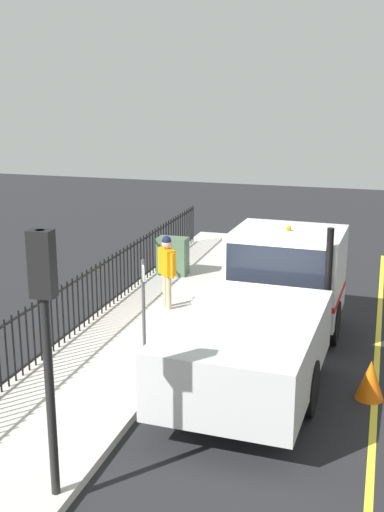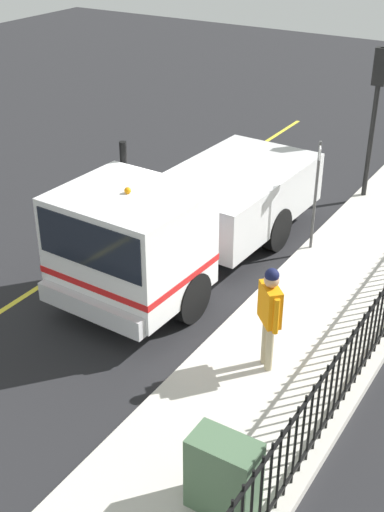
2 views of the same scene
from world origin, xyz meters
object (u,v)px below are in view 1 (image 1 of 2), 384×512
object	(u,v)px
work_truck	(272,300)
utility_cabinet	(173,256)
traffic_light_near	(45,311)
traffic_cone	(370,380)
street_sign	(144,309)
worker_standing	(167,264)

from	to	relation	value
work_truck	utility_cabinet	size ratio (longest dim) A/B	6.41
work_truck	traffic_light_near	xyz separation A→B (m)	(1.92, 5.54, 1.45)
traffic_cone	street_sign	xyz separation A→B (m)	(3.92, 1.00, 1.27)
work_truck	street_sign	xyz separation A→B (m)	(1.90, 2.23, 0.36)
worker_standing	utility_cabinet	distance (m)	3.00
traffic_cone	utility_cabinet	bearing A→B (deg)	-46.43
street_sign	worker_standing	bearing A→B (deg)	-76.49
work_truck	traffic_light_near	size ratio (longest dim) A/B	1.92
work_truck	worker_standing	distance (m)	3.49
street_sign	work_truck	bearing A→B (deg)	-130.48
traffic_light_near	work_truck	bearing A→B (deg)	67.71
traffic_light_near	street_sign	bearing A→B (deg)	86.48
work_truck	street_sign	size ratio (longest dim) A/B	2.92
traffic_light_near	utility_cabinet	bearing A→B (deg)	96.64
traffic_light_near	traffic_cone	world-z (taller)	traffic_light_near
street_sign	utility_cabinet	bearing A→B (deg)	-75.58
worker_standing	traffic_light_near	size ratio (longest dim) A/B	0.50
work_truck	utility_cabinet	world-z (taller)	work_truck
worker_standing	utility_cabinet	xyz separation A→B (m)	(0.80, -2.84, -0.57)
traffic_cone	street_sign	bearing A→B (deg)	14.28
traffic_light_near	utility_cabinet	xyz separation A→B (m)	(1.78, -10.32, -2.04)
work_truck	utility_cabinet	distance (m)	6.07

